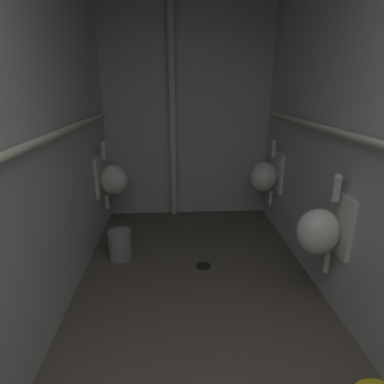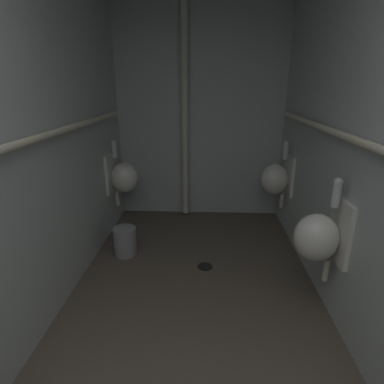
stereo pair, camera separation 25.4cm
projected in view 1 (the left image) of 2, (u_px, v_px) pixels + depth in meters
floor at (200, 309)px, 2.42m from camera, size 2.12×3.86×0.08m
wall_left at (34, 134)px, 1.92m from camera, size 0.06×3.86×2.63m
wall_right at (359, 131)px, 2.04m from camera, size 0.06×3.86×2.63m
wall_back at (187, 110)px, 3.78m from camera, size 2.12×0.06×2.63m
urinal_left_mid at (112, 179)px, 3.42m from camera, size 0.32×0.30×0.76m
urinal_right_mid at (321, 230)px, 2.22m from camera, size 0.32×0.30×0.76m
urinal_right_far at (266, 176)px, 3.53m from camera, size 0.32×0.30×0.76m
supply_pipe_left at (49, 137)px, 1.94m from camera, size 0.06×3.14×0.06m
supply_pipe_right at (344, 134)px, 2.05m from camera, size 0.06×3.15×0.06m
standpipe_back_wall at (172, 111)px, 3.66m from camera, size 0.08×0.08×2.58m
floor_drain at (203, 266)px, 2.93m from camera, size 0.14×0.14×0.01m
waste_bin at (120, 245)px, 3.02m from camera, size 0.22×0.22×0.28m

